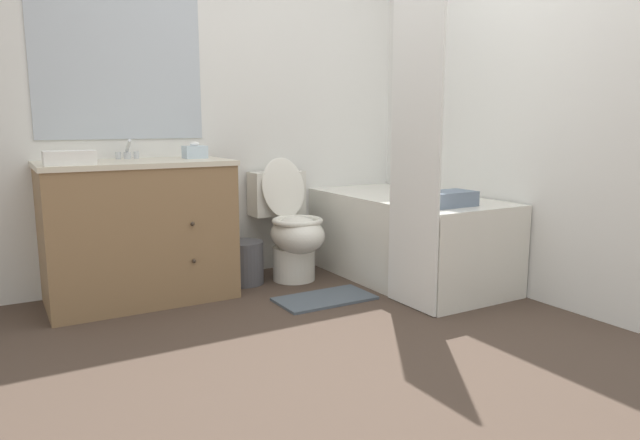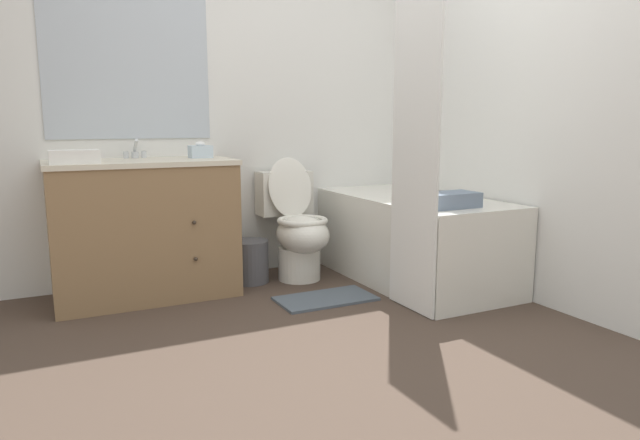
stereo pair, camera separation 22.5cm
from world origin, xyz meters
The scene contains 13 objects.
ground_plane centered at (0.00, 0.00, 0.00)m, with size 14.00×14.00×0.00m, color #47382D.
wall_back centered at (-0.01, 1.70, 1.25)m, with size 8.00×0.06×2.50m.
wall_right centered at (1.33, 0.84, 1.25)m, with size 0.05×2.67×2.50m.
vanity_cabinet centered at (-0.76, 1.39, 0.43)m, with size 1.09×0.60×0.85m.
sink_faucet centered at (-0.76, 1.58, 0.88)m, with size 0.14×0.12×0.12m.
toilet centered at (0.25, 1.34, 0.36)m, with size 0.38×0.63×0.83m.
bathtub centered at (0.93, 0.94, 0.29)m, with size 0.72×1.47×0.58m.
shower_curtain centered at (0.56, 0.42, 1.01)m, with size 0.01×0.42×2.01m.
wastebasket centered at (-0.08, 1.39, 0.14)m, with size 0.26×0.26×0.29m.
tissue_box centered at (-0.38, 1.43, 0.89)m, with size 0.14×0.11×0.10m.
hand_towel_folded centered at (-1.14, 1.21, 0.89)m, with size 0.26×0.13×0.08m.
bath_towel_folded centered at (0.83, 0.44, 0.62)m, with size 0.33×0.19×0.09m.
bath_mat centered at (0.20, 0.80, 0.01)m, with size 0.59×0.32×0.02m.
Camera 1 is at (-1.52, -2.08, 1.07)m, focal length 32.00 mm.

